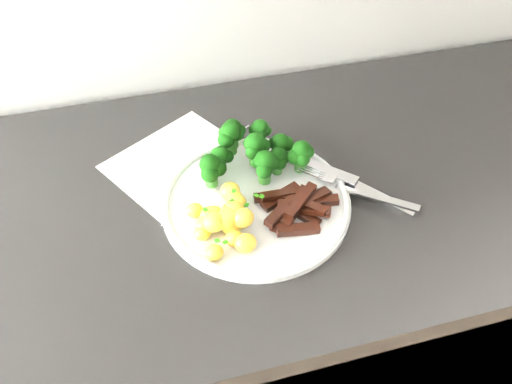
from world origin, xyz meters
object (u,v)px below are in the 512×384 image
object	(u,v)px
recipe_paper	(203,179)
counter	(228,336)
beef_strips	(296,206)
plate	(256,201)
broccoli	(254,150)
fork	(359,190)
knife	(364,190)
potatoes	(226,219)

from	to	relation	value
recipe_paper	counter	bearing A→B (deg)	-73.11
beef_strips	plate	bearing A→B (deg)	145.77
broccoli	beef_strips	world-z (taller)	broccoli
counter	recipe_paper	size ratio (longest dim) A/B	6.53
fork	knife	xyz separation A→B (m)	(0.01, 0.01, -0.01)
recipe_paper	beef_strips	distance (m)	0.17
counter	recipe_paper	distance (m)	0.47
recipe_paper	knife	distance (m)	0.27
counter	knife	xyz separation A→B (m)	(0.23, -0.05, 0.47)
recipe_paper	potatoes	bearing A→B (deg)	-82.84
plate	fork	world-z (taller)	fork
broccoli	fork	distance (m)	0.18
recipe_paper	potatoes	world-z (taller)	potatoes
potatoes	beef_strips	distance (m)	0.11
plate	recipe_paper	bearing A→B (deg)	132.60
recipe_paper	plate	xyz separation A→B (m)	(0.07, -0.08, 0.01)
recipe_paper	plate	size ratio (longest dim) A/B	1.25
plate	counter	bearing A→B (deg)	151.73
recipe_paper	potatoes	distance (m)	0.12
counter	broccoli	world-z (taller)	broccoli
counter	knife	distance (m)	0.53
plate	fork	bearing A→B (deg)	-9.99
fork	plate	bearing A→B (deg)	170.01
plate	broccoli	size ratio (longest dim) A/B	1.57
plate	fork	xyz separation A→B (m)	(0.16, -0.03, 0.01)
beef_strips	recipe_paper	bearing A→B (deg)	137.61
recipe_paper	plate	bearing A→B (deg)	-47.40
fork	counter	bearing A→B (deg)	164.87
recipe_paper	broccoli	bearing A→B (deg)	-1.97
broccoli	potatoes	xyz separation A→B (m)	(-0.07, -0.12, -0.02)
knife	plate	bearing A→B (deg)	173.37
recipe_paper	fork	size ratio (longest dim) A/B	2.36
counter	broccoli	size ratio (longest dim) A/B	12.86
fork	knife	distance (m)	0.02
recipe_paper	potatoes	size ratio (longest dim) A/B	2.72
broccoli	potatoes	size ratio (longest dim) A/B	1.38
counter	broccoli	xyz separation A→B (m)	(0.08, 0.04, 0.51)
counter	fork	distance (m)	0.54
beef_strips	broccoli	bearing A→B (deg)	108.31
potatoes	beef_strips	xyz separation A→B (m)	(0.11, 0.00, -0.01)
recipe_paper	beef_strips	xyz separation A→B (m)	(0.13, -0.12, 0.02)
broccoli	beef_strips	distance (m)	0.12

